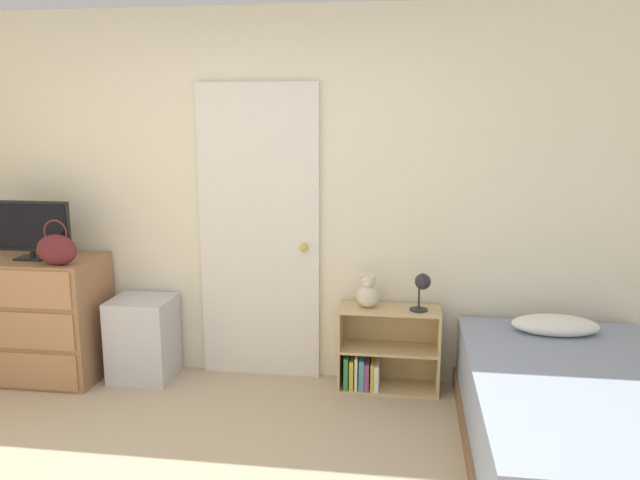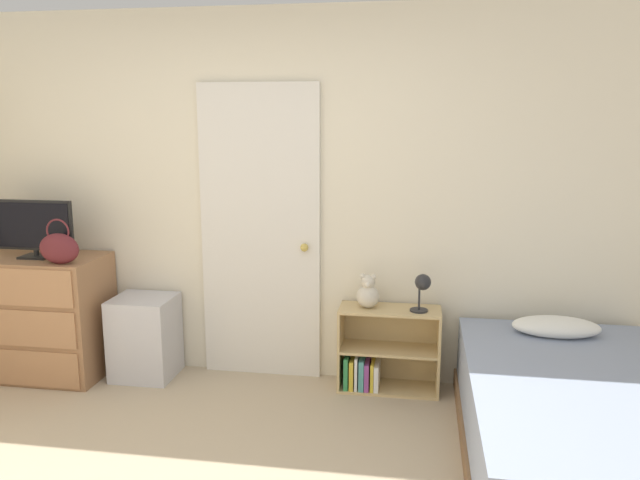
% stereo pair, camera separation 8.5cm
% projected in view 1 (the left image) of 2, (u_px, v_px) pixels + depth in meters
% --- Properties ---
extents(wall_back, '(10.00, 0.06, 2.55)m').
position_uv_depth(wall_back, '(265.00, 198.00, 4.33)').
color(wall_back, beige).
rests_on(wall_back, ground_plane).
extents(door_closed, '(0.84, 0.09, 2.06)m').
position_uv_depth(door_closed, '(259.00, 234.00, 4.34)').
color(door_closed, silver).
rests_on(door_closed, ground_plane).
extents(dresser, '(0.87, 0.54, 0.87)m').
position_uv_depth(dresser, '(40.00, 318.00, 4.40)').
color(dresser, '#996B47').
rests_on(dresser, ground_plane).
extents(tv, '(0.58, 0.16, 0.40)m').
position_uv_depth(tv, '(30.00, 229.00, 4.26)').
color(tv, black).
rests_on(tv, dresser).
extents(handbag, '(0.28, 0.10, 0.31)m').
position_uv_depth(handbag, '(57.00, 249.00, 4.09)').
color(handbag, '#591E23').
rests_on(handbag, dresser).
extents(storage_bin, '(0.42, 0.38, 0.58)m').
position_uv_depth(storage_bin, '(143.00, 338.00, 4.41)').
color(storage_bin, silver).
rests_on(storage_bin, ground_plane).
extents(bookshelf, '(0.68, 0.28, 0.57)m').
position_uv_depth(bookshelf, '(381.00, 354.00, 4.25)').
color(bookshelf, tan).
rests_on(bookshelf, ground_plane).
extents(teddy_bear, '(0.15, 0.15, 0.23)m').
position_uv_depth(teddy_bear, '(368.00, 293.00, 4.17)').
color(teddy_bear, beige).
rests_on(teddy_bear, bookshelf).
extents(desk_lamp, '(0.13, 0.13, 0.26)m').
position_uv_depth(desk_lamp, '(422.00, 285.00, 4.06)').
color(desk_lamp, '#262628').
rests_on(desk_lamp, bookshelf).
extents(bed, '(1.18, 1.99, 0.61)m').
position_uv_depth(bed, '(582.00, 423.00, 3.27)').
color(bed, brown).
rests_on(bed, ground_plane).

